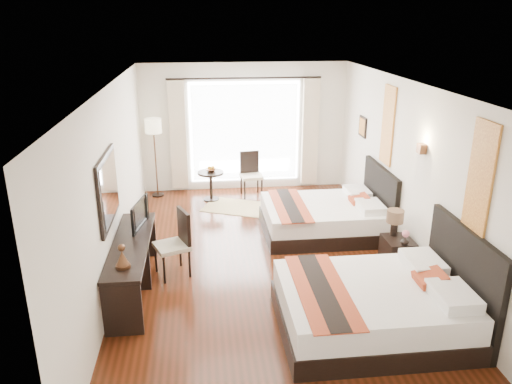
{
  "coord_description": "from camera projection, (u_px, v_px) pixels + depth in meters",
  "views": [
    {
      "loc": [
        -0.96,
        -7.03,
        3.73
      ],
      "look_at": [
        -0.13,
        0.34,
        1.1
      ],
      "focal_mm": 35.0,
      "sensor_mm": 36.0,
      "label": 1
    }
  ],
  "objects": [
    {
      "name": "floor",
      "position": [
        267.0,
        264.0,
        7.93
      ],
      "size": [
        4.5,
        7.5,
        0.01
      ],
      "primitive_type": "cube",
      "color": "#361709",
      "rests_on": "ground"
    },
    {
      "name": "ceiling",
      "position": [
        268.0,
        86.0,
        7.0
      ],
      "size": [
        4.5,
        7.5,
        0.02
      ],
      "primitive_type": "cube",
      "color": "white",
      "rests_on": "wall_headboard"
    },
    {
      "name": "wall_headboard",
      "position": [
        411.0,
        175.0,
        7.7
      ],
      "size": [
        0.01,
        7.5,
        2.8
      ],
      "primitive_type": "cube",
      "color": "silver",
      "rests_on": "floor"
    },
    {
      "name": "wall_desk",
      "position": [
        114.0,
        186.0,
        7.22
      ],
      "size": [
        0.01,
        7.5,
        2.8
      ],
      "primitive_type": "cube",
      "color": "silver",
      "rests_on": "floor"
    },
    {
      "name": "wall_window",
      "position": [
        245.0,
        128.0,
        10.97
      ],
      "size": [
        4.5,
        0.01,
        2.8
      ],
      "primitive_type": "cube",
      "color": "silver",
      "rests_on": "floor"
    },
    {
      "name": "wall_entry",
      "position": [
        330.0,
        327.0,
        3.95
      ],
      "size": [
        4.5,
        0.01,
        2.8
      ],
      "primitive_type": "cube",
      "color": "silver",
      "rests_on": "floor"
    },
    {
      "name": "window_glass",
      "position": [
        245.0,
        132.0,
        10.99
      ],
      "size": [
        2.4,
        0.02,
        2.2
      ],
      "primitive_type": "cube",
      "color": "white",
      "rests_on": "wall_window"
    },
    {
      "name": "sheer_curtain",
      "position": [
        245.0,
        133.0,
        10.93
      ],
      "size": [
        2.3,
        0.02,
        2.1
      ],
      "primitive_type": "cube",
      "color": "white",
      "rests_on": "wall_window"
    },
    {
      "name": "drape_left",
      "position": [
        178.0,
        136.0,
        10.75
      ],
      "size": [
        0.35,
        0.14,
        2.35
      ],
      "primitive_type": "cube",
      "color": "beige",
      "rests_on": "floor"
    },
    {
      "name": "drape_right",
      "position": [
        310.0,
        132.0,
        11.05
      ],
      "size": [
        0.35,
        0.14,
        2.35
      ],
      "primitive_type": "cube",
      "color": "beige",
      "rests_on": "floor"
    },
    {
      "name": "art_panel_near",
      "position": [
        480.0,
        179.0,
        5.76
      ],
      "size": [
        0.03,
        0.5,
        1.35
      ],
      "primitive_type": "cube",
      "color": "#8F3F14",
      "rests_on": "wall_headboard"
    },
    {
      "name": "art_panel_far",
      "position": [
        388.0,
        125.0,
        8.53
      ],
      "size": [
        0.03,
        0.5,
        1.35
      ],
      "primitive_type": "cube",
      "color": "#8F3F14",
      "rests_on": "wall_headboard"
    },
    {
      "name": "wall_sconce",
      "position": [
        422.0,
        149.0,
        7.17
      ],
      "size": [
        0.1,
        0.14,
        0.14
      ],
      "primitive_type": "cube",
      "color": "#492C1A",
      "rests_on": "wall_headboard"
    },
    {
      "name": "mirror_frame",
      "position": [
        108.0,
        189.0,
        6.63
      ],
      "size": [
        0.04,
        1.25,
        0.95
      ],
      "primitive_type": "cube",
      "color": "black",
      "rests_on": "wall_desk"
    },
    {
      "name": "mirror_glass",
      "position": [
        110.0,
        189.0,
        6.63
      ],
      "size": [
        0.01,
        1.12,
        0.82
      ],
      "primitive_type": "cube",
      "color": "white",
      "rests_on": "mirror_frame"
    },
    {
      "name": "bed_near",
      "position": [
        379.0,
        305.0,
        6.18
      ],
      "size": [
        2.31,
        1.8,
        1.31
      ],
      "color": "black",
      "rests_on": "floor"
    },
    {
      "name": "bed_far",
      "position": [
        327.0,
        216.0,
        8.98
      ],
      "size": [
        2.14,
        1.66,
        1.2
      ],
      "color": "black",
      "rests_on": "floor"
    },
    {
      "name": "nightstand",
      "position": [
        397.0,
        254.0,
        7.71
      ],
      "size": [
        0.42,
        0.52,
        0.5
      ],
      "primitive_type": "cube",
      "color": "black",
      "rests_on": "floor"
    },
    {
      "name": "table_lamp",
      "position": [
        395.0,
        218.0,
        7.67
      ],
      "size": [
        0.26,
        0.26,
        0.42
      ],
      "color": "black",
      "rests_on": "nightstand"
    },
    {
      "name": "vase",
      "position": [
        405.0,
        241.0,
        7.42
      ],
      "size": [
        0.16,
        0.16,
        0.13
      ],
      "primitive_type": "imported",
      "rotation": [
        0.0,
        0.0,
        0.37
      ],
      "color": "black",
      "rests_on": "nightstand"
    },
    {
      "name": "console_desk",
      "position": [
        133.0,
        267.0,
        7.04
      ],
      "size": [
        0.5,
        2.2,
        0.76
      ],
      "primitive_type": "cube",
      "color": "black",
      "rests_on": "floor"
    },
    {
      "name": "television",
      "position": [
        135.0,
        214.0,
        7.37
      ],
      "size": [
        0.24,
        0.72,
        0.41
      ],
      "primitive_type": "imported",
      "rotation": [
        0.0,
        0.0,
        1.37
      ],
      "color": "black",
      "rests_on": "console_desk"
    },
    {
      "name": "bronze_figurine",
      "position": [
        122.0,
        257.0,
        6.19
      ],
      "size": [
        0.21,
        0.21,
        0.28
      ],
      "primitive_type": null,
      "rotation": [
        0.0,
        0.0,
        0.15
      ],
      "color": "#492C1A",
      "rests_on": "console_desk"
    },
    {
      "name": "desk_chair",
      "position": [
        174.0,
        256.0,
        7.52
      ],
      "size": [
        0.61,
        0.61,
        1.01
      ],
      "rotation": [
        0.0,
        0.0,
        3.52
      ],
      "color": "#C2B695",
      "rests_on": "floor"
    },
    {
      "name": "floor_lamp",
      "position": [
        154.0,
        131.0,
        10.45
      ],
      "size": [
        0.34,
        0.34,
        1.7
      ],
      "color": "black",
      "rests_on": "floor"
    },
    {
      "name": "side_table",
      "position": [
        211.0,
        186.0,
        10.58
      ],
      "size": [
        0.55,
        0.55,
        0.63
      ],
      "primitive_type": "cylinder",
      "color": "black",
      "rests_on": "floor"
    },
    {
      "name": "fruit_bowl",
      "position": [
        211.0,
        170.0,
        10.47
      ],
      "size": [
        0.25,
        0.25,
        0.05
      ],
      "primitive_type": "imported",
      "rotation": [
        0.0,
        0.0,
        -0.23
      ],
      "color": "#442618",
      "rests_on": "side_table"
    },
    {
      "name": "window_chair",
      "position": [
        251.0,
        183.0,
        10.85
      ],
      "size": [
        0.5,
        0.5,
        0.96
      ],
      "rotation": [
        0.0,
        0.0,
        -1.45
      ],
      "color": "#C2B695",
      "rests_on": "floor"
    },
    {
      "name": "jute_rug",
      "position": [
        236.0,
        207.0,
        10.26
      ],
      "size": [
        1.52,
        1.31,
        0.01
      ],
      "primitive_type": "cube",
      "rotation": [
        0.0,
        0.0,
        -0.4
      ],
      "color": "tan",
      "rests_on": "floor"
    }
  ]
}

